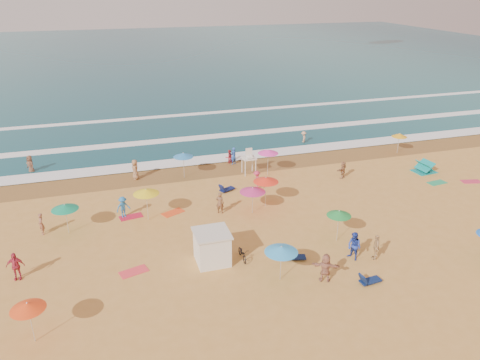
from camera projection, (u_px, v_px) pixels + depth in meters
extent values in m
plane|color=gold|center=(228.00, 237.00, 32.51)|extent=(220.00, 220.00, 0.00)
cube|color=#0C4756|center=(129.00, 58.00, 106.33)|extent=(220.00, 140.00, 0.18)
plane|color=olive|center=(192.00, 172.00, 43.49)|extent=(220.00, 220.00, 0.00)
cube|color=white|center=(186.00, 162.00, 45.65)|extent=(200.00, 2.20, 0.05)
cube|color=white|center=(174.00, 140.00, 51.80)|extent=(200.00, 1.60, 0.05)
cube|color=white|center=(162.00, 117.00, 60.59)|extent=(200.00, 1.20, 0.05)
cube|color=white|center=(212.00, 248.00, 29.29)|extent=(2.00, 2.00, 2.00)
cube|color=silver|center=(212.00, 233.00, 28.87)|extent=(2.20, 2.20, 0.12)
imported|color=black|center=(242.00, 253.00, 29.76)|extent=(0.58, 1.62, 0.85)
cone|color=#FD311A|center=(266.00, 180.00, 35.97)|extent=(1.95, 1.95, 0.35)
cone|color=#208E3A|center=(339.00, 213.00, 31.28)|extent=(1.65, 1.65, 0.35)
cone|color=#FF4715|center=(27.00, 306.00, 22.30)|extent=(1.68, 1.68, 0.35)
cone|color=#FF38B2|center=(268.00, 151.00, 41.93)|extent=(1.85, 1.85, 0.35)
cone|color=#2C80C9|center=(183.00, 155.00, 41.39)|extent=(1.79, 1.79, 0.35)
cone|color=#34A1EA|center=(281.00, 249.00, 27.09)|extent=(1.97, 1.97, 0.35)
cone|color=yellow|center=(146.00, 191.00, 33.89)|extent=(1.89, 1.89, 0.35)
cone|color=#119063|center=(65.00, 207.00, 32.20)|extent=(1.85, 1.85, 0.35)
cone|color=#F1A819|center=(399.00, 135.00, 47.40)|extent=(1.53, 1.53, 0.35)
cone|color=#CA2C74|center=(253.00, 190.00, 35.09)|extent=(1.96, 1.96, 0.35)
cube|color=#0E1D47|center=(296.00, 257.00, 29.83)|extent=(1.40, 0.88, 0.34)
cube|color=#102150|center=(370.00, 281.00, 27.50)|extent=(1.35, 0.70, 0.34)
cube|color=#101A50|center=(227.00, 189.00, 39.47)|extent=(1.42, 1.04, 0.34)
cube|color=#FB4B1B|center=(173.00, 213.00, 35.86)|extent=(1.90, 1.49, 0.03)
cube|color=#F83A44|center=(134.00, 272.00, 28.62)|extent=(1.87, 1.30, 0.03)
cube|color=red|center=(131.00, 217.00, 35.23)|extent=(1.82, 1.13, 0.03)
cube|color=#269B66|center=(437.00, 183.00, 41.13)|extent=(1.79, 1.06, 0.03)
cube|color=#D43152|center=(471.00, 182.00, 41.37)|extent=(1.85, 1.21, 0.03)
imported|color=#C1304A|center=(15.00, 266.00, 27.60)|extent=(1.09, 0.53, 1.79)
imported|color=#243DAB|center=(354.00, 246.00, 29.56)|extent=(1.02, 1.13, 1.90)
imported|color=#D33455|center=(257.00, 180.00, 39.65)|extent=(0.68, 1.10, 1.64)
imported|color=#2773BA|center=(123.00, 207.00, 34.90)|extent=(1.22, 0.93, 1.67)
imported|color=tan|center=(376.00, 247.00, 29.67)|extent=(0.76, 1.08, 1.70)
imported|color=#B32C37|center=(229.00, 157.00, 45.45)|extent=(0.83, 0.69, 1.58)
imported|color=brown|center=(220.00, 203.00, 35.54)|extent=(0.74, 0.66, 1.69)
imported|color=#9F7049|center=(135.00, 169.00, 41.58)|extent=(0.58, 0.90, 1.83)
imported|color=#AB754F|center=(343.00, 170.00, 41.87)|extent=(1.46, 1.21, 1.57)
imported|color=brown|center=(30.00, 165.00, 43.17)|extent=(1.02, 1.10, 1.89)
imported|color=tan|center=(325.00, 268.00, 27.44)|extent=(1.73, 1.23, 1.80)
imported|color=tan|center=(303.00, 138.00, 50.91)|extent=(1.01, 1.17, 1.57)
imported|color=blue|center=(233.00, 156.00, 44.98)|extent=(0.73, 0.63, 1.70)
imported|color=#915843|center=(41.00, 224.00, 32.58)|extent=(0.53, 0.66, 1.57)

